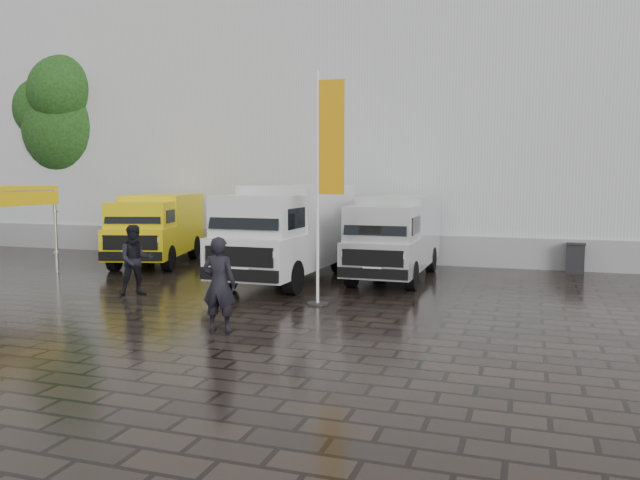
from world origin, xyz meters
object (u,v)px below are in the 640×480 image
object	(u,v)px
wheelie_bin	(575,258)
person_front	(219,284)
van_yellow	(157,230)
flagpole	(325,175)
van_silver	(395,238)
van_white	(289,233)
person_tent	(136,260)

from	to	relation	value
wheelie_bin	person_front	world-z (taller)	person_front
van_yellow	person_front	xyz separation A→B (m)	(6.43, -7.73, -0.26)
wheelie_bin	flagpole	bearing A→B (deg)	-124.56
van_yellow	van_silver	bearing A→B (deg)	-18.66
flagpole	wheelie_bin	size ratio (longest dim) A/B	5.70
van_white	van_yellow	bearing A→B (deg)	162.81
van_white	wheelie_bin	bearing A→B (deg)	28.68
flagpole	wheelie_bin	xyz separation A→B (m)	(5.80, 7.15, -2.52)
wheelie_bin	person_tent	distance (m)	13.04
wheelie_bin	person_front	distance (m)	12.31
flagpole	person_tent	distance (m)	5.32
van_white	flagpole	xyz separation A→B (m)	(2.06, -2.96, 1.63)
van_yellow	flagpole	xyz separation A→B (m)	(7.56, -4.72, 1.81)
van_white	wheelie_bin	xyz separation A→B (m)	(7.86, 4.19, -0.89)
person_front	person_tent	size ratio (longest dim) A/B	1.04
person_tent	van_white	bearing A→B (deg)	7.16
van_silver	flagpole	distance (m)	4.70
flagpole	wheelie_bin	world-z (taller)	flagpole
van_silver	wheelie_bin	distance (m)	5.87
person_tent	van_silver	bearing A→B (deg)	-2.84
van_yellow	wheelie_bin	world-z (taller)	van_yellow
van_white	person_tent	world-z (taller)	van_white
van_yellow	van_silver	size ratio (longest dim) A/B	0.92
van_white	person_front	world-z (taller)	van_white
wheelie_bin	person_tent	xyz separation A→B (m)	(-10.67, -7.48, 0.41)
van_white	wheelie_bin	distance (m)	8.95
van_silver	flagpole	xyz separation A→B (m)	(-0.73, -4.28, 1.79)
wheelie_bin	van_white	bearing A→B (deg)	-147.45
van_white	person_front	xyz separation A→B (m)	(0.93, -5.97, -0.45)
van_yellow	flagpole	bearing A→B (deg)	-47.61
van_silver	flagpole	bearing A→B (deg)	-99.91
person_tent	wheelie_bin	bearing A→B (deg)	-7.24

